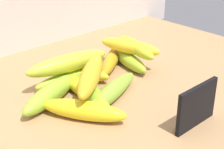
% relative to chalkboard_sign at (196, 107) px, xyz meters
% --- Properties ---
extents(counter_top, '(1.10, 0.76, 0.03)m').
position_rel_chalkboard_sign_xyz_m(counter_top, '(-0.06, 0.18, -0.05)').
color(counter_top, '#A47B50').
rests_on(counter_top, ground).
extents(chalkboard_sign, '(0.11, 0.02, 0.08)m').
position_rel_chalkboard_sign_xyz_m(chalkboard_sign, '(0.00, 0.00, 0.00)').
color(chalkboard_sign, black).
rests_on(chalkboard_sign, counter_top).
extents(banana_0, '(0.09, 0.17, 0.04)m').
position_rel_chalkboard_sign_xyz_m(banana_0, '(-0.04, 0.31, -0.02)').
color(banana_0, yellow).
rests_on(banana_0, counter_top).
extents(banana_1, '(0.08, 0.16, 0.04)m').
position_rel_chalkboard_sign_xyz_m(banana_1, '(0.10, 0.27, -0.02)').
color(banana_1, '#9BC22E').
rests_on(banana_1, counter_top).
extents(banana_2, '(0.11, 0.20, 0.04)m').
position_rel_chalkboard_sign_xyz_m(banana_2, '(-0.08, 0.20, -0.02)').
color(banana_2, '#93BA2B').
rests_on(banana_2, counter_top).
extents(banana_3, '(0.05, 0.17, 0.03)m').
position_rel_chalkboard_sign_xyz_m(banana_3, '(-0.08, 0.25, -0.02)').
color(banana_3, yellow).
rests_on(banana_3, counter_top).
extents(banana_4, '(0.21, 0.10, 0.04)m').
position_rel_chalkboard_sign_xyz_m(banana_4, '(-0.05, 0.18, -0.02)').
color(banana_4, '#88B534').
rests_on(banana_4, counter_top).
extents(banana_5, '(0.19, 0.15, 0.03)m').
position_rel_chalkboard_sign_xyz_m(banana_5, '(0.08, 0.31, -0.02)').
color(banana_5, '#B28B1B').
rests_on(banana_5, counter_top).
extents(banana_6, '(0.12, 0.17, 0.04)m').
position_rel_chalkboard_sign_xyz_m(banana_6, '(-0.14, 0.16, -0.02)').
color(banana_6, yellow).
rests_on(banana_6, counter_top).
extents(banana_7, '(0.19, 0.11, 0.04)m').
position_rel_chalkboard_sign_xyz_m(banana_7, '(-0.15, 0.26, -0.02)').
color(banana_7, '#8CB52F').
rests_on(banana_7, counter_top).
extents(banana_8, '(0.17, 0.05, 0.03)m').
position_rel_chalkboard_sign_xyz_m(banana_8, '(-0.07, 0.30, -0.02)').
color(banana_8, '#AFC532').
rests_on(banana_8, counter_top).
extents(banana_9, '(0.18, 0.16, 0.04)m').
position_rel_chalkboard_sign_xyz_m(banana_9, '(-0.08, 0.21, 0.02)').
color(banana_9, gold).
rests_on(banana_9, banana_2).
extents(banana_10, '(0.21, 0.07, 0.04)m').
position_rel_chalkboard_sign_xyz_m(banana_10, '(-0.07, 0.30, 0.02)').
color(banana_10, gold).
rests_on(banana_10, banana_8).
extents(banana_11, '(0.08, 0.17, 0.03)m').
position_rel_chalkboard_sign_xyz_m(banana_11, '(0.11, 0.26, 0.01)').
color(banana_11, '#B7C827').
rests_on(banana_11, banana_1).
extents(banana_12, '(0.08, 0.17, 0.04)m').
position_rel_chalkboard_sign_xyz_m(banana_12, '(0.10, 0.27, 0.02)').
color(banana_12, yellow).
rests_on(banana_12, banana_1).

